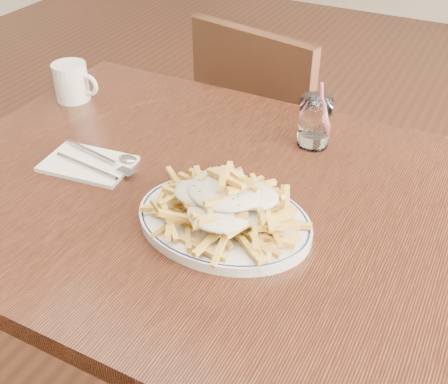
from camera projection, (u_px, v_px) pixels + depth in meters
The scene contains 8 objects.
table at pixel (234, 232), 1.06m from camera, with size 1.20×0.80×0.75m.
chair_far at pixel (268, 139), 1.72m from camera, with size 0.46×0.46×0.85m.
fries_plate at pixel (224, 221), 0.94m from camera, with size 0.37×0.34×0.02m.
loaded_fries at pixel (224, 198), 0.91m from camera, with size 0.26×0.21×0.07m.
napkin at pixel (88, 164), 1.10m from camera, with size 0.17×0.11×0.01m, color white.
cutlery at pixel (89, 159), 1.10m from camera, with size 0.20×0.08×0.01m.
water_glass at pixel (315, 125), 1.14m from camera, with size 0.07×0.07×0.14m.
coffee_mug at pixel (72, 82), 1.31m from camera, with size 0.11×0.08×0.09m.
Camera 1 is at (0.36, -0.73, 1.35)m, focal length 45.00 mm.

